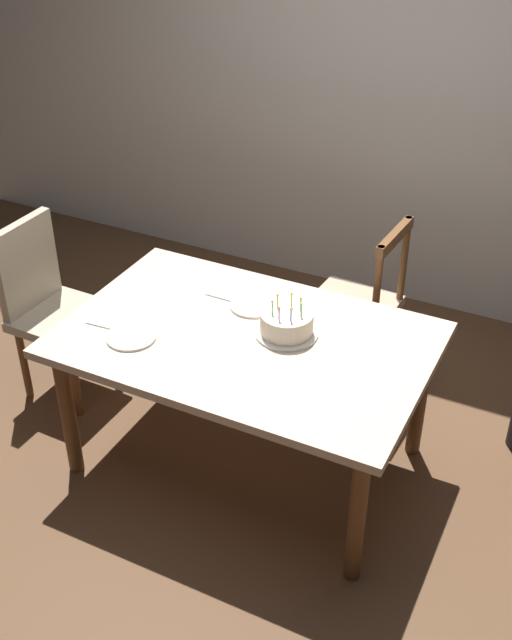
{
  "coord_description": "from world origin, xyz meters",
  "views": [
    {
      "loc": [
        1.31,
        -2.52,
        2.67
      ],
      "look_at": [
        0.05,
        0.0,
        0.82
      ],
      "focal_mm": 44.13,
      "sensor_mm": 36.0,
      "label": 1
    }
  ],
  "objects_px": {
    "plate_far_side": "(253,305)",
    "plate_near_celebrant": "(131,337)",
    "birthday_cake": "(287,324)",
    "chair_upholstered": "(49,300)",
    "dining_table": "(246,351)",
    "chair_spindle_back": "(356,308)"
  },
  "relations": [
    {
      "from": "plate_far_side",
      "to": "plate_near_celebrant",
      "type": "bearing_deg",
      "value": -127.6
    },
    {
      "from": "birthday_cake",
      "to": "plate_far_side",
      "type": "bearing_deg",
      "value": 149.22
    },
    {
      "from": "birthday_cake",
      "to": "plate_far_side",
      "type": "relative_size",
      "value": 1.27
    },
    {
      "from": "birthday_cake",
      "to": "plate_near_celebrant",
      "type": "distance_m",
      "value": 0.68
    },
    {
      "from": "plate_near_celebrant",
      "to": "chair_upholstered",
      "type": "xyz_separation_m",
      "value": [
        -0.75,
        0.32,
        -0.2
      ]
    },
    {
      "from": "dining_table",
      "to": "chair_spindle_back",
      "type": "height_order",
      "value": "chair_spindle_back"
    },
    {
      "from": "dining_table",
      "to": "plate_far_side",
      "type": "distance_m",
      "value": 0.26
    },
    {
      "from": "plate_near_celebrant",
      "to": "chair_upholstered",
      "type": "bearing_deg",
      "value": 156.75
    },
    {
      "from": "dining_table",
      "to": "birthday_cake",
      "type": "relative_size",
      "value": 5.73
    },
    {
      "from": "plate_far_side",
      "to": "chair_upholstered",
      "type": "bearing_deg",
      "value": -172.49
    },
    {
      "from": "chair_spindle_back",
      "to": "chair_upholstered",
      "type": "distance_m",
      "value": 1.6
    },
    {
      "from": "dining_table",
      "to": "plate_near_celebrant",
      "type": "height_order",
      "value": "plate_near_celebrant"
    },
    {
      "from": "chair_spindle_back",
      "to": "chair_upholstered",
      "type": "bearing_deg",
      "value": -151.99
    },
    {
      "from": "dining_table",
      "to": "birthday_cake",
      "type": "xyz_separation_m",
      "value": [
        0.15,
        0.1,
        0.13
      ]
    },
    {
      "from": "chair_spindle_back",
      "to": "chair_upholstered",
      "type": "xyz_separation_m",
      "value": [
        -1.41,
        -0.75,
        0.07
      ]
    },
    {
      "from": "plate_near_celebrant",
      "to": "chair_spindle_back",
      "type": "xyz_separation_m",
      "value": [
        0.66,
        1.07,
        -0.27
      ]
    },
    {
      "from": "birthday_cake",
      "to": "plate_far_side",
      "type": "distance_m",
      "value": 0.27
    },
    {
      "from": "plate_near_celebrant",
      "to": "plate_far_side",
      "type": "relative_size",
      "value": 1.0
    },
    {
      "from": "birthday_cake",
      "to": "chair_upholstered",
      "type": "distance_m",
      "value": 1.37
    },
    {
      "from": "dining_table",
      "to": "plate_far_side",
      "type": "bearing_deg",
      "value": 108.89
    },
    {
      "from": "dining_table",
      "to": "chair_spindle_back",
      "type": "xyz_separation_m",
      "value": [
        0.22,
        0.84,
        -0.19
      ]
    },
    {
      "from": "birthday_cake",
      "to": "chair_spindle_back",
      "type": "bearing_deg",
      "value": 84.68
    }
  ]
}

